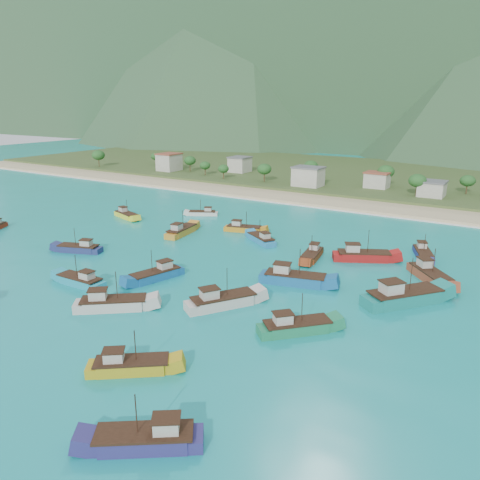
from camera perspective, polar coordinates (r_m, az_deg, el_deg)
The scene contains 26 objects.
ground at distance 84.13m, azimuth -2.88°, elevation -5.56°, with size 600.00×600.00×0.00m, color #0C788B.
beach at distance 152.97m, azimuth 14.29°, elevation 4.07°, with size 400.00×18.00×1.20m, color beige.
land at distance 211.05m, azimuth 19.52°, elevation 6.95°, with size 400.00×110.00×2.40m, color #385123.
surf_line at distance 144.14m, azimuth 13.11°, elevation 3.41°, with size 400.00×2.50×0.08m, color white.
mountains at distance 477.83m, azimuth 26.43°, elevation 23.98°, with size 1520.00×440.00×260.00m.
village at distance 174.83m, azimuth 16.07°, elevation 6.97°, with size 208.76×25.55×7.28m.
vegetation at distance 175.35m, azimuth 16.38°, elevation 7.15°, with size 278.79×25.84×8.30m.
boat_1 at distance 108.08m, azimuth -19.00°, elevation -1.05°, with size 10.18×6.12×5.78m.
boat_2 at distance 116.50m, azimuth -7.16°, elevation 1.04°, with size 4.65×11.20×6.42m.
boat_4 at distance 77.26m, azimuth -15.31°, elevation -7.57°, with size 10.98×9.70×6.71m.
boat_6 at distance 106.45m, azimuth 21.38°, elevation -1.58°, with size 6.09×9.81×5.58m.
boat_7 at distance 99.99m, azimuth 14.72°, elevation -1.94°, with size 12.06×8.55×6.97m.
boat_9 at distance 88.73m, azimuth -18.87°, elevation -4.81°, with size 10.04×3.12×5.91m.
boat_11 at distance 60.32m, azimuth -13.25°, elevation -14.79°, with size 9.74×8.42×5.91m.
boat_12 at distance 93.21m, azimuth 22.11°, elevation -4.03°, with size 9.87×10.93×6.74m.
boat_13 at distance 49.07m, azimuth -11.29°, elevation -22.80°, with size 10.32×8.57×6.18m.
boat_14 at distance 136.42m, azimuth -13.69°, elevation 2.92°, with size 10.15×5.77×5.76m.
boat_15 at distance 109.31m, azimuth 2.61°, elevation 0.04°, with size 9.59×7.47×5.64m.
boat_16 at distance 80.84m, azimuth 19.29°, elevation -6.64°, with size 11.84×13.24×8.13m.
boat_17 at distance 99.11m, azimuth 8.78°, elevation -1.89°, with size 4.35×9.90×5.65m.
boat_19 at distance 68.05m, azimuth 6.81°, elevation -10.55°, with size 9.72×9.90×6.33m.
boat_21 at distance 85.06m, azimuth 6.59°, elevation -4.75°, with size 12.56×6.50×7.12m.
boat_22 at distance 88.12m, azimuth -10.17°, elevation -4.26°, with size 5.86×10.94×6.20m.
boat_23 at distance 135.92m, azimuth -4.54°, elevation 3.23°, with size 8.50×6.15×4.93m.
boat_31 at distance 75.48m, azimuth -2.20°, elevation -7.52°, with size 9.20×11.63×6.87m.
boat_32 at distance 118.31m, azimuth 0.43°, elevation 1.34°, with size 9.97×5.33×5.65m.
Camera 1 is at (44.85, -63.81, 31.55)m, focal length 35.00 mm.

